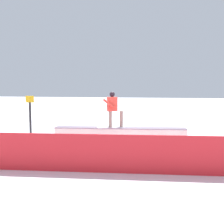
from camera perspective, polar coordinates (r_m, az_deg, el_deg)
name	(u,v)px	position (r m, az deg, el deg)	size (l,w,h in m)	color
ground_plane	(120,145)	(10.65, 1.75, -7.45)	(120.00, 120.00, 0.00)	white
grind_box	(120,137)	(10.58, 1.75, -5.67)	(5.46, 1.37, 0.74)	white
snowboarder	(113,108)	(10.41, 0.27, 0.89)	(1.52, 0.97, 1.49)	silver
safety_fence	(93,153)	(7.14, -4.42, -9.31)	(12.72, 0.06, 1.08)	red
trail_marker	(30,117)	(11.98, -18.03, -1.03)	(0.40, 0.10, 2.03)	#262628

